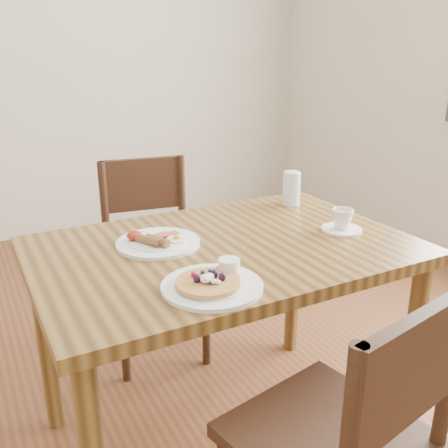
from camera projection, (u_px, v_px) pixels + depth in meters
name	position (u px, v px, depth m)	size (l,w,h in m)	color
ground	(224.00, 432.00, 1.86)	(5.00, 5.00, 0.00)	#593019
dining_table	(224.00, 272.00, 1.64)	(1.20, 0.80, 0.75)	brown
chair_near	(348.00, 438.00, 1.16)	(0.49, 0.49, 0.88)	#331B12
chair_far	(152.00, 249.00, 2.25)	(0.48, 0.48, 0.88)	#331B12
pancake_plate	(213.00, 283.00, 1.31)	(0.27, 0.27, 0.06)	white
breakfast_plate	(157.00, 242.00, 1.60)	(0.27, 0.27, 0.04)	white
teacup_saucer	(342.00, 222.00, 1.72)	(0.14, 0.14, 0.08)	white
water_glass	(292.00, 188.00, 2.00)	(0.07, 0.07, 0.13)	silver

